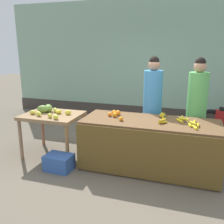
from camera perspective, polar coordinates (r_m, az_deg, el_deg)
The scene contains 11 objects.
ground_plane at distance 4.42m, azimuth 1.63°, elevation -11.73°, with size 24.00×24.00×0.00m, color #665B4C.
market_wall_back at distance 6.88m, azimuth 8.75°, elevation 11.20°, with size 8.25×0.23×3.19m.
fruit_stall_counter at distance 4.14m, azimuth 8.53°, elevation -7.52°, with size 2.19×0.87×0.83m.
side_table_wooden at distance 4.65m, azimuth -13.49°, elevation -1.63°, with size 1.02×0.80×0.79m.
banana_bunch_pile at distance 4.01m, azimuth 15.11°, elevation -1.92°, with size 0.63×0.61×0.07m.
orange_pile at distance 4.19m, azimuth 0.84°, elevation -0.48°, with size 0.32×0.39×0.09m.
mango_papaya_pile at distance 4.68m, azimuth -14.62°, elevation 0.43°, with size 0.75×0.61×0.14m.
vendor_woman_blue_shirt at distance 4.64m, azimuth 9.25°, elevation 1.42°, with size 0.34×0.34×1.81m.
vendor_woman_green_shirt at distance 4.61m, azimuth 18.82°, elevation 0.66°, with size 0.34×0.34×1.80m.
produce_crate at distance 4.25m, azimuth -12.10°, elevation -11.26°, with size 0.44×0.32×0.26m, color #3359A5.
produce_sack at distance 5.14m, azimuth -1.35°, elevation -4.41°, with size 0.36×0.30×0.57m, color maroon.
Camera 1 is at (1.08, -3.80, 1.97)m, focal length 39.77 mm.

